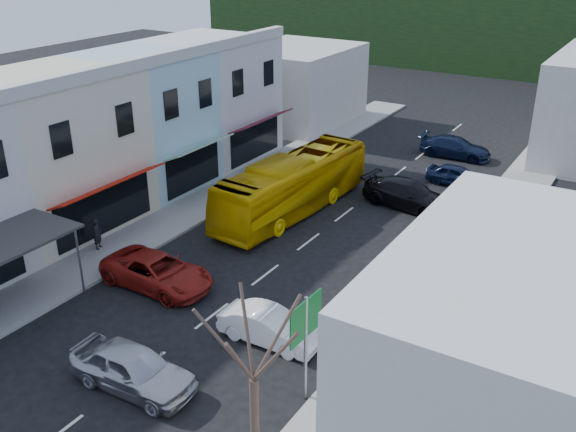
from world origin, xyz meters
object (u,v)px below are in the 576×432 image
Objects in this scene: direction_sign at (306,350)px; car_red at (157,272)px; car_white at (270,326)px; pedestrian_left at (97,233)px; car_silver at (133,370)px; street_tree at (254,379)px; bus at (293,186)px; traffic_signal at (544,112)px.

car_red is at bearing 164.35° from direction_sign.
pedestrian_left is at bearing 78.41° from car_white.
car_silver and car_white have the same top height.
car_red is 4.93m from pedestrian_left.
car_silver is 6.61m from street_tree.
car_white is 2.59× the size of pedestrian_left.
car_white is at bearing -59.03° from bus.
direction_sign is at bearing -53.47° from bus.
direction_sign is 32.74m from traffic_signal.
street_tree is at bearing -152.03° from car_white.
direction_sign is 0.57× the size of street_tree.
car_silver is 6.08m from direction_sign.
direction_sign is at bearing -107.63° from car_red.
pedestrian_left is (-5.65, -9.12, -0.55)m from bus.
bus is 19.29m from street_tree.
car_silver is at bearing 149.89° from car_white.
bus reaches higher than pedestrian_left.
pedestrian_left is 16.77m from street_tree.
direction_sign reaches higher than car_white.
car_silver is 6.87m from car_red.
street_tree is (14.60, -7.85, 2.52)m from pedestrian_left.
car_red is (-0.85, -10.19, -0.85)m from bus.
direction_sign is (5.37, 2.54, 1.30)m from car_silver.
car_white is 3.77m from direction_sign.
traffic_signal is (9.25, 19.44, 1.00)m from bus.
pedestrian_left is at bearing 151.74° from street_tree.
direction_sign is at bearing -66.79° from car_silver.
street_tree is at bearing -139.22° from pedestrian_left.
car_silver is at bearing 80.73° from traffic_signal.
bus reaches higher than car_red.
pedestrian_left reaches higher than car_silver.
bus is 12.50m from car_white.
traffic_signal is (0.80, 32.73, 0.55)m from direction_sign.
traffic_signal is (6.17, 35.27, 1.85)m from car_silver.
car_silver is 0.96× the size of car_red.
traffic_signal reaches higher than pedestrian_left.
car_silver is 35.85m from traffic_signal.
car_silver and car_red have the same top height.
street_tree reaches higher than direction_sign.
direction_sign is at bearing 97.72° from street_tree.
traffic_signal reaches higher than direction_sign.
pedestrian_left is 0.33× the size of traffic_signal.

